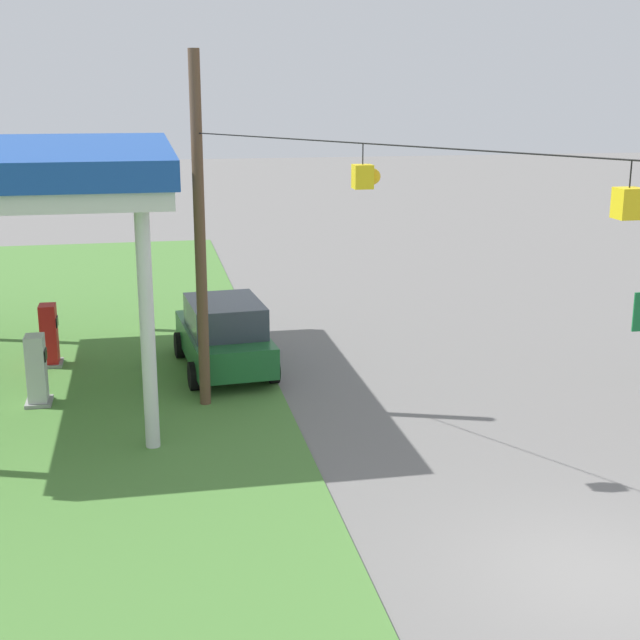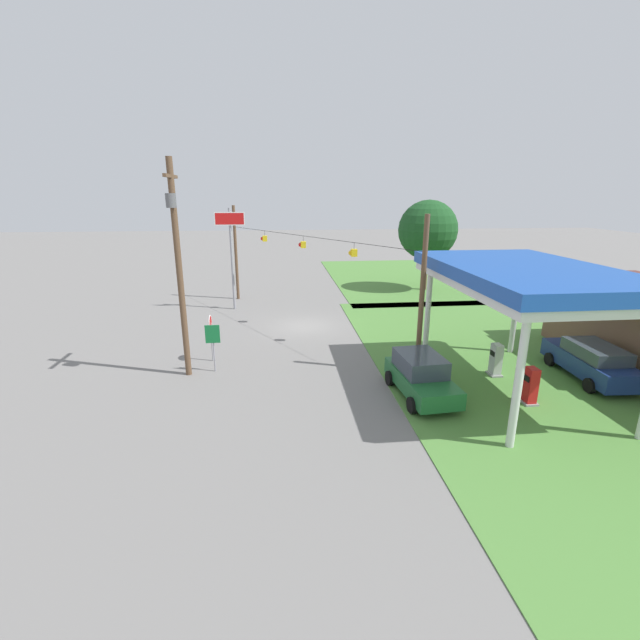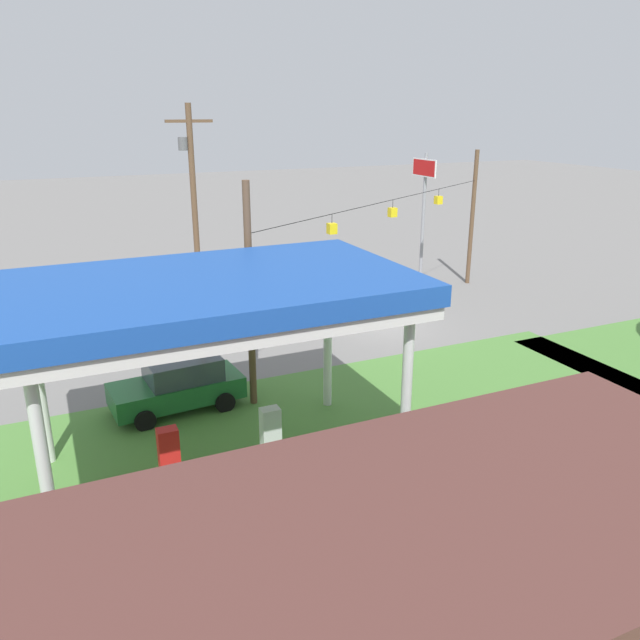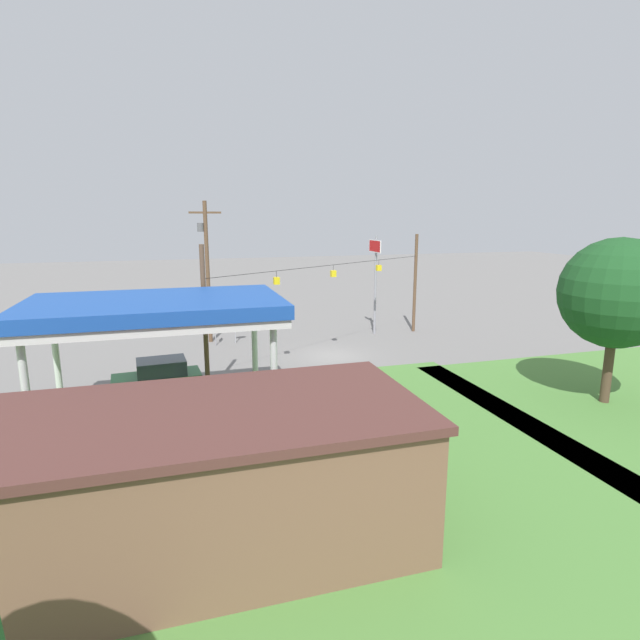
{
  "view_description": "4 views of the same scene",
  "coord_description": "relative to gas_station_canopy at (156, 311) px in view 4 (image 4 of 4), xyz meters",
  "views": [
    {
      "loc": [
        -10.48,
        6.12,
        6.81
      ],
      "look_at": [
        5.42,
        2.98,
        2.59
      ],
      "focal_mm": 50.0,
      "sensor_mm": 36.0,
      "label": 1
    },
    {
      "loc": [
        27.13,
        -1.67,
        8.43
      ],
      "look_at": [
        5.46,
        0.51,
        2.01
      ],
      "focal_mm": 24.0,
      "sensor_mm": 36.0,
      "label": 2
    },
    {
      "loc": [
        14.31,
        23.72,
        9.6
      ],
      "look_at": [
        4.61,
        2.42,
        1.75
      ],
      "focal_mm": 35.0,
      "sensor_mm": 36.0,
      "label": 3
    },
    {
      "loc": [
        9.66,
        29.84,
        8.91
      ],
      "look_at": [
        1.81,
        3.18,
        3.12
      ],
      "focal_mm": 28.0,
      "sensor_mm": 36.0,
      "label": 4
    }
  ],
  "objects": [
    {
      "name": "stop_sign_overhead",
      "position": [
        -15.38,
        -13.62,
        0.14
      ],
      "size": [
        0.22,
        2.15,
        7.5
      ],
      "color": "gray",
      "rests_on": "ground"
    },
    {
      "name": "signal_span_gantry",
      "position": [
        -10.45,
        -8.63,
        -0.98
      ],
      "size": [
        16.85,
        10.24,
        7.6
      ],
      "color": "brown",
      "rests_on": "ground"
    },
    {
      "name": "fuel_pump_far",
      "position": [
        1.45,
        -0.0,
        -4.32
      ],
      "size": [
        0.71,
        0.56,
        1.6
      ],
      "color": "gray",
      "rests_on": "ground"
    },
    {
      "name": "utility_pole_main",
      "position": [
        -3.06,
        -14.73,
        0.49
      ],
      "size": [
        2.2,
        0.44,
        9.97
      ],
      "color": "brown",
      "rests_on": "ground"
    },
    {
      "name": "car_at_pumps_front",
      "position": [
        0.25,
        -4.27,
        -4.15
      ],
      "size": [
        4.44,
        2.37,
        1.83
      ],
      "rotation": [
        0.0,
        0.0,
        0.08
      ],
      "color": "#1E602D",
      "rests_on": "ground"
    },
    {
      "name": "fuel_pump_near",
      "position": [
        -1.45,
        -0.0,
        -4.32
      ],
      "size": [
        0.71,
        0.56,
        1.6
      ],
      "color": "gray",
      "rests_on": "ground"
    },
    {
      "name": "gas_station_store",
      "position": [
        0.07,
        8.58,
        -3.08
      ],
      "size": [
        14.41,
        6.28,
        3.98
      ],
      "color": "brown",
      "rests_on": "ground"
    },
    {
      "name": "stop_sign_roadside",
      "position": [
        -4.78,
        -13.8,
        -3.27
      ],
      "size": [
        0.8,
        0.08,
        2.5
      ],
      "rotation": [
        0.0,
        0.0,
        3.14
      ],
      "color": "#99999E",
      "rests_on": "ground"
    },
    {
      "name": "grass_verge_station_corner",
      "position": [
        2.0,
        8.6,
        -5.06
      ],
      "size": [
        36.0,
        28.0,
        0.04
      ],
      "primitive_type": "cube",
      "color": "#4C7F38",
      "rests_on": "ground"
    },
    {
      "name": "car_at_pumps_rear",
      "position": [
        -0.69,
        4.26,
        -4.16
      ],
      "size": [
        5.15,
        2.32,
        1.76
      ],
      "rotation": [
        0.0,
        0.0,
        3.08
      ],
      "color": "navy",
      "rests_on": "ground"
    },
    {
      "name": "gas_station_canopy",
      "position": [
        0.0,
        0.0,
        0.0
      ],
      "size": [
        10.21,
        6.29,
        5.6
      ],
      "color": "silver",
      "rests_on": "ground"
    },
    {
      "name": "tree_west_verge",
      "position": [
        -20.62,
        3.04,
        0.3
      ],
      "size": [
        5.19,
        5.19,
        8.0
      ],
      "color": "#4C3828",
      "rests_on": "ground"
    },
    {
      "name": "ground_plane",
      "position": [
        -10.45,
        -8.62,
        -5.08
      ],
      "size": [
        160.0,
        160.0,
        0.0
      ],
      "primitive_type": "plane",
      "color": "slate"
    },
    {
      "name": "route_sign",
      "position": [
        -3.33,
        -13.5,
        -3.37
      ],
      "size": [
        0.1,
        0.7,
        2.4
      ],
      "color": "gray",
      "rests_on": "ground"
    }
  ]
}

